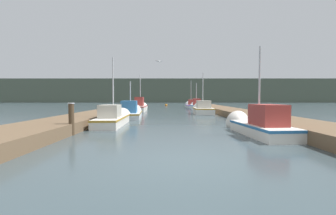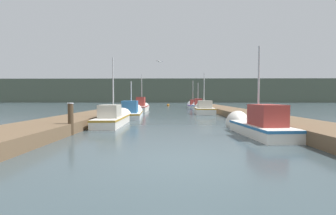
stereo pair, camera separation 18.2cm
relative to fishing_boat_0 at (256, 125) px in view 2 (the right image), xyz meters
name	(u,v)px [view 2 (the right image)]	position (x,y,z in m)	size (l,w,h in m)	color
ground_plane	(178,162)	(-3.59, -4.34, -0.42)	(200.00, 200.00, 0.00)	#38474C
dock_left	(113,112)	(-9.39, 11.66, -0.17)	(2.75, 40.00, 0.50)	brown
dock_right	(233,112)	(2.22, 11.66, -0.17)	(2.75, 40.00, 0.50)	brown
distant_shore_ridge	(171,91)	(-3.59, 70.50, 3.45)	(120.00, 16.00, 7.74)	#4C5647
fishing_boat_0	(256,125)	(0.00, 0.00, 0.00)	(1.72, 4.63, 4.23)	silver
fishing_boat_1	(115,118)	(-7.20, 3.69, -0.04)	(1.44, 5.45, 4.34)	silver
fishing_boat_2	(132,112)	(-7.08, 8.97, -0.03)	(2.13, 6.06, 3.52)	silver
fishing_boat_3	(204,109)	(-0.45, 12.77, 0.01)	(1.94, 4.54, 4.60)	silver
fishing_boat_4	(142,107)	(-7.26, 17.09, 0.09)	(1.43, 6.47, 4.65)	silver
fishing_boat_5	(198,106)	(-0.04, 21.15, 0.05)	(1.93, 5.91, 4.01)	silver
fishing_boat_6	(193,105)	(-0.23, 26.79, -0.05)	(1.67, 6.19, 4.81)	silver
mooring_piling_0	(198,104)	(0.81, 28.69, 0.16)	(0.35, 0.35, 1.15)	#473523
mooring_piling_1	(71,119)	(-8.08, -0.35, 0.29)	(0.26, 0.26, 1.40)	#473523
channel_buoy	(168,105)	(-4.31, 33.20, -0.27)	(0.50, 0.50, 1.00)	#BF6513
seagull_lead	(160,62)	(-4.61, 6.92, 3.87)	(0.53, 0.39, 0.12)	white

